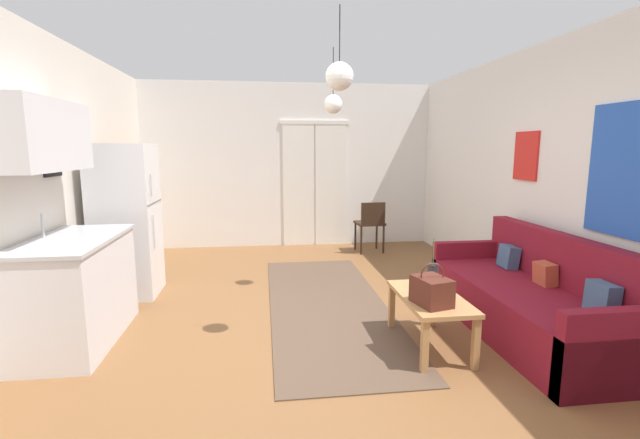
% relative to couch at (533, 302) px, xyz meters
% --- Properties ---
extents(ground_plane, '(5.31, 8.17, 0.10)m').
position_rel_couch_xyz_m(ground_plane, '(-1.90, 0.08, -0.33)').
color(ground_plane, brown).
extents(wall_back, '(4.91, 0.13, 2.68)m').
position_rel_couch_xyz_m(wall_back, '(-1.89, 3.92, 1.04)').
color(wall_back, white).
rests_on(wall_back, ground_plane).
extents(wall_right, '(0.12, 7.77, 2.68)m').
position_rel_couch_xyz_m(wall_right, '(0.50, 0.08, 1.06)').
color(wall_right, white).
rests_on(wall_right, ground_plane).
extents(area_rug, '(1.20, 3.47, 0.01)m').
position_rel_couch_xyz_m(area_rug, '(-1.70, 0.94, -0.28)').
color(area_rug, brown).
rests_on(area_rug, ground_plane).
extents(couch, '(0.84, 2.17, 0.88)m').
position_rel_couch_xyz_m(couch, '(0.00, 0.00, 0.00)').
color(couch, maroon).
rests_on(couch, ground_plane).
extents(coffee_table, '(0.47, 0.91, 0.44)m').
position_rel_couch_xyz_m(coffee_table, '(-1.01, -0.14, 0.09)').
color(coffee_table, '#B27F4C').
rests_on(coffee_table, ground_plane).
extents(bamboo_vase, '(0.10, 0.10, 0.44)m').
position_rel_couch_xyz_m(bamboo_vase, '(-0.93, 0.01, 0.27)').
color(bamboo_vase, '#2D2D33').
rests_on(bamboo_vase, coffee_table).
extents(handbag, '(0.29, 0.34, 0.33)m').
position_rel_couch_xyz_m(handbag, '(-1.08, -0.34, 0.27)').
color(handbag, '#512319').
rests_on(handbag, coffee_table).
extents(refrigerator, '(0.65, 0.64, 1.68)m').
position_rel_couch_xyz_m(refrigerator, '(-3.85, 1.57, 0.56)').
color(refrigerator, white).
rests_on(refrigerator, ground_plane).
extents(kitchen_counter, '(0.64, 1.29, 2.01)m').
position_rel_couch_xyz_m(kitchen_counter, '(-3.95, 0.34, 0.46)').
color(kitchen_counter, silver).
rests_on(kitchen_counter, ground_plane).
extents(accent_chair, '(0.44, 0.43, 0.81)m').
position_rel_couch_xyz_m(accent_chair, '(-0.69, 3.17, 0.20)').
color(accent_chair, black).
rests_on(accent_chair, ground_plane).
extents(pendant_lamp_near, '(0.21, 0.21, 0.62)m').
position_rel_couch_xyz_m(pendant_lamp_near, '(-1.76, -0.04, 1.88)').
color(pendant_lamp_near, black).
extents(pendant_lamp_far, '(0.20, 0.20, 0.68)m').
position_rel_couch_xyz_m(pendant_lamp_far, '(-1.58, 1.34, 1.81)').
color(pendant_lamp_far, black).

